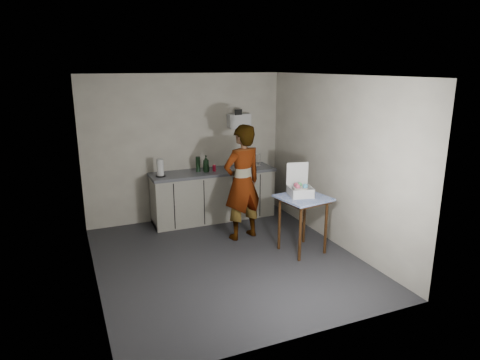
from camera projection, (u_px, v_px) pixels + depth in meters
name	position (u px, v px, depth m)	size (l,w,h in m)	color
ground	(227.00, 260.00, 6.20)	(4.00, 4.00, 0.00)	#2A2A2F
wall_back	(186.00, 148.00, 7.63)	(3.60, 0.02, 2.60)	#B1A89A
wall_right	(335.00, 162.00, 6.54)	(0.02, 4.00, 2.60)	#B1A89A
wall_left	(89.00, 187.00, 5.19)	(0.02, 4.00, 2.60)	#B1A89A
ceiling	(225.00, 76.00, 5.53)	(3.60, 4.00, 0.01)	white
kitchen_counter	(213.00, 196.00, 7.75)	(2.24, 0.62, 0.91)	black
wall_shelf	(239.00, 121.00, 7.83)	(0.42, 0.18, 0.37)	silver
side_table	(303.00, 204.00, 6.30)	(0.76, 0.76, 0.86)	#3B230D
standing_man	(242.00, 183.00, 6.78)	(0.68, 0.45, 1.86)	#B2A593
soap_bottle	(206.00, 164.00, 7.49)	(0.11, 0.12, 0.30)	black
soda_can	(214.00, 168.00, 7.57)	(0.06, 0.06, 0.11)	red
dark_bottle	(198.00, 164.00, 7.51)	(0.08, 0.08, 0.27)	black
paper_towel	(160.00, 168.00, 7.20)	(0.17, 0.17, 0.30)	black
dish_rack	(249.00, 163.00, 7.94)	(0.36, 0.27, 0.25)	silver
bakery_box	(300.00, 189.00, 6.31)	(0.40, 0.41, 0.47)	silver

